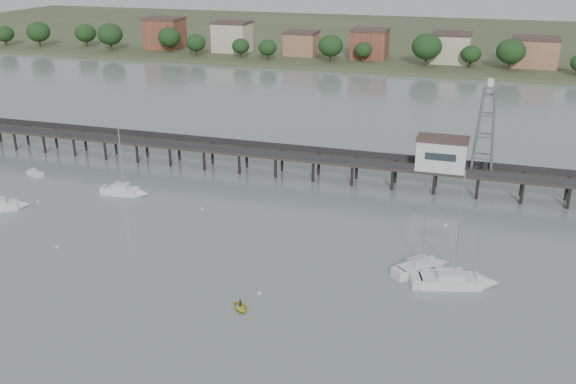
# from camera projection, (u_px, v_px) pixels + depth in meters

# --- Properties ---
(ground_plane) EXTENTS (500.00, 500.00, 0.00)m
(ground_plane) POSITION_uv_depth(u_px,v_px,m) (122.00, 375.00, 62.28)
(ground_plane) COLOR slate
(ground_plane) RESTS_ON ground
(pier) EXTENTS (150.00, 5.00, 5.50)m
(pier) POSITION_uv_depth(u_px,v_px,m) (297.00, 156.00, 114.32)
(pier) COLOR #2D2823
(pier) RESTS_ON ground
(pier_building) EXTENTS (8.40, 5.40, 5.30)m
(pier_building) POSITION_uv_depth(u_px,v_px,m) (442.00, 153.00, 106.34)
(pier_building) COLOR silver
(pier_building) RESTS_ON ground
(lattice_tower) EXTENTS (3.20, 3.20, 15.50)m
(lattice_tower) POSITION_uv_depth(u_px,v_px,m) (485.00, 131.00, 102.94)
(lattice_tower) COLOR slate
(lattice_tower) RESTS_ON ground
(sailboat_a) EXTENTS (7.38, 6.36, 12.60)m
(sailboat_a) POSITION_uv_depth(u_px,v_px,m) (6.00, 206.00, 100.88)
(sailboat_a) COLOR silver
(sailboat_a) RESTS_ON ground
(sailboat_d) EXTENTS (10.16, 5.40, 15.96)m
(sailboat_d) POSITION_uv_depth(u_px,v_px,m) (464.00, 282.00, 78.24)
(sailboat_d) COLOR silver
(sailboat_d) RESTS_ON ground
(sailboat_b) EXTENTS (7.65, 2.97, 12.41)m
(sailboat_b) POSITION_uv_depth(u_px,v_px,m) (128.00, 192.00, 106.63)
(sailboat_b) COLOR silver
(sailboat_b) RESTS_ON ground
(sailboat_c) EXTENTS (7.08, 7.08, 12.85)m
(sailboat_c) POSITION_uv_depth(u_px,v_px,m) (426.00, 266.00, 81.90)
(sailboat_c) COLOR silver
(sailboat_c) RESTS_ON ground
(white_tender) EXTENTS (3.58, 2.26, 1.29)m
(white_tender) POSITION_uv_depth(u_px,v_px,m) (35.00, 174.00, 115.67)
(white_tender) COLOR silver
(white_tender) RESTS_ON ground
(yellow_dinghy) EXTENTS (1.83, 1.66, 2.69)m
(yellow_dinghy) POSITION_uv_depth(u_px,v_px,m) (240.00, 309.00, 73.47)
(yellow_dinghy) COLOR yellow
(yellow_dinghy) RESTS_ON ground
(dinghy_occupant) EXTENTS (0.67, 1.11, 0.25)m
(dinghy_occupant) POSITION_uv_depth(u_px,v_px,m) (240.00, 309.00, 73.47)
(dinghy_occupant) COLOR black
(dinghy_occupant) RESTS_ON ground
(mooring_buoys) EXTENTS (82.91, 27.58, 0.39)m
(mooring_buoys) POSITION_uv_depth(u_px,v_px,m) (251.00, 244.00, 89.37)
(mooring_buoys) COLOR beige
(mooring_buoys) RESTS_ON ground
(far_shore) EXTENTS (500.00, 170.00, 10.40)m
(far_shore) POSITION_uv_depth(u_px,v_px,m) (417.00, 39.00, 275.11)
(far_shore) COLOR #475133
(far_shore) RESTS_ON ground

